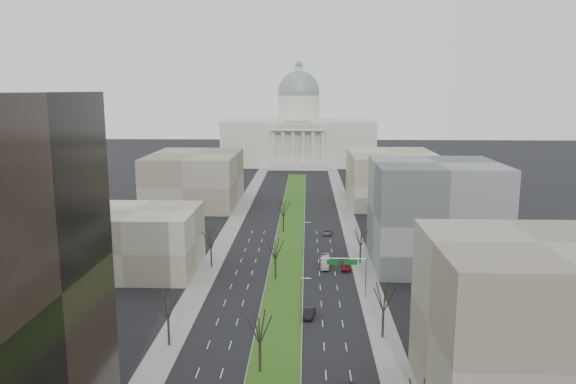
% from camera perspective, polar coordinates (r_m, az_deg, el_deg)
% --- Properties ---
extents(ground, '(600.00, 600.00, 0.00)m').
position_cam_1_polar(ground, '(160.04, 0.25, -4.17)').
color(ground, black).
rests_on(ground, ground).
extents(median, '(8.00, 222.03, 0.20)m').
position_cam_1_polar(median, '(159.04, 0.23, -4.22)').
color(median, '#999993').
rests_on(median, ground).
extents(sidewalk_left, '(5.00, 330.00, 0.15)m').
position_cam_1_polar(sidewalk_left, '(137.69, -7.42, -6.66)').
color(sidewalk_left, gray).
rests_on(sidewalk_left, ground).
extents(sidewalk_right, '(5.00, 330.00, 0.15)m').
position_cam_1_polar(sidewalk_right, '(136.52, 7.34, -6.81)').
color(sidewalk_right, gray).
rests_on(sidewalk_right, ground).
extents(capitol, '(80.00, 46.00, 55.00)m').
position_cam_1_polar(capitol, '(305.38, 1.09, 5.91)').
color(capitol, beige).
rests_on(capitol, ground).
extents(building_beige_left, '(26.00, 22.00, 14.00)m').
position_cam_1_polar(building_beige_left, '(129.92, -14.99, -4.80)').
color(building_beige_left, tan).
rests_on(building_beige_left, ground).
extents(building_tan_right, '(26.00, 24.00, 22.00)m').
position_cam_1_polar(building_tan_right, '(78.29, 23.65, -12.48)').
color(building_tan_right, gray).
rests_on(building_tan_right, ground).
extents(building_grey_right, '(28.00, 26.00, 24.00)m').
position_cam_1_polar(building_grey_right, '(133.22, 14.67, -2.19)').
color(building_grey_right, '#5C5E61').
rests_on(building_grey_right, ground).
extents(building_far_left, '(30.00, 40.00, 18.00)m').
position_cam_1_polar(building_far_left, '(201.25, -9.42, 1.33)').
color(building_far_left, gray).
rests_on(building_far_left, ground).
extents(building_far_right, '(30.00, 40.00, 18.00)m').
position_cam_1_polar(building_far_right, '(204.53, 10.48, 1.44)').
color(building_far_right, tan).
rests_on(building_far_right, ground).
extents(tree_left_mid, '(5.40, 5.40, 9.72)m').
position_cam_1_polar(tree_left_mid, '(91.89, -12.14, -11.07)').
color(tree_left_mid, black).
rests_on(tree_left_mid, ground).
extents(tree_left_far, '(5.28, 5.28, 9.50)m').
position_cam_1_polar(tree_left_far, '(129.15, -7.86, -4.70)').
color(tree_left_far, black).
rests_on(tree_left_far, ground).
extents(tree_right_mid, '(5.52, 5.52, 9.94)m').
position_cam_1_polar(tree_right_mid, '(93.78, 9.71, -10.43)').
color(tree_right_mid, black).
rests_on(tree_right_mid, ground).
extents(tree_right_far, '(5.04, 5.04, 9.07)m').
position_cam_1_polar(tree_right_far, '(131.84, 7.40, -4.51)').
color(tree_right_far, black).
rests_on(tree_right_far, ground).
extents(tree_median_a, '(5.40, 5.40, 9.72)m').
position_cam_1_polar(tree_median_a, '(82.16, -2.90, -13.51)').
color(tree_median_a, black).
rests_on(tree_median_a, ground).
extents(tree_median_b, '(5.40, 5.40, 9.72)m').
position_cam_1_polar(tree_median_b, '(119.73, -1.29, -5.73)').
color(tree_median_b, black).
rests_on(tree_median_b, ground).
extents(tree_median_c, '(5.40, 5.40, 9.72)m').
position_cam_1_polar(tree_median_c, '(158.50, -0.48, -1.71)').
color(tree_median_c, black).
rests_on(tree_median_c, ground).
extents(streetlamp_median_b, '(1.90, 0.20, 9.16)m').
position_cam_1_polar(streetlamp_median_b, '(96.58, 1.35, -11.14)').
color(streetlamp_median_b, gray).
rests_on(streetlamp_median_b, ground).
extents(streetlamp_median_c, '(1.90, 0.20, 9.16)m').
position_cam_1_polar(streetlamp_median_c, '(134.58, 1.53, -4.88)').
color(streetlamp_median_c, gray).
rests_on(streetlamp_median_c, ground).
extents(mast_arm_signs, '(9.12, 0.24, 8.09)m').
position_cam_1_polar(mast_arm_signs, '(110.64, 6.53, -7.65)').
color(mast_arm_signs, gray).
rests_on(mast_arm_signs, ground).
extents(car_black, '(2.39, 4.99, 1.58)m').
position_cam_1_polar(car_black, '(102.83, 2.19, -12.19)').
color(car_black, black).
rests_on(car_black, ground).
extents(car_red, '(2.14, 4.85, 1.38)m').
position_cam_1_polar(car_red, '(128.57, 5.88, -7.58)').
color(car_red, maroon).
rests_on(car_red, ground).
extents(car_grey_far, '(2.69, 4.88, 1.30)m').
position_cam_1_polar(car_grey_far, '(158.31, 4.03, -4.11)').
color(car_grey_far, '#54565C').
rests_on(car_grey_far, ground).
extents(box_van, '(2.36, 8.25, 2.27)m').
position_cam_1_polar(box_van, '(130.55, 3.81, -7.06)').
color(box_van, white).
rests_on(box_van, ground).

